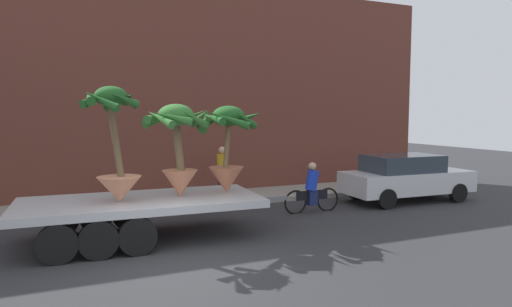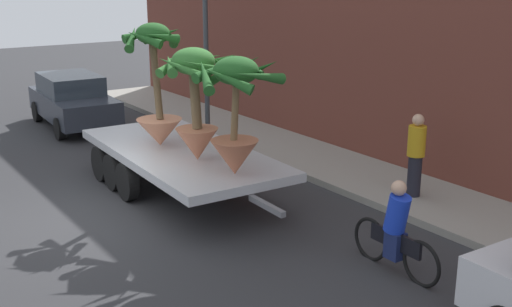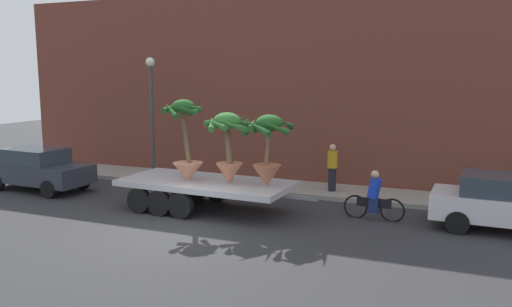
% 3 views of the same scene
% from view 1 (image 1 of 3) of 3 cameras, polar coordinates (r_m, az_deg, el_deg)
% --- Properties ---
extents(ground_plane, '(60.00, 60.00, 0.00)m').
position_cam_1_polar(ground_plane, '(8.91, -9.69, -14.36)').
color(ground_plane, '#2D2D30').
extents(sidewalk, '(24.00, 2.20, 0.15)m').
position_cam_1_polar(sidewalk, '(14.70, -15.32, -6.38)').
color(sidewalk, gray).
rests_on(sidewalk, ground).
extents(building_facade, '(24.00, 1.20, 7.59)m').
position_cam_1_polar(building_facade, '(16.12, -16.48, 7.89)').
color(building_facade, brown).
rests_on(building_facade, ground).
extents(flatbed_trailer, '(6.55, 2.67, 0.98)m').
position_cam_1_polar(flatbed_trailer, '(10.80, -15.76, -6.80)').
color(flatbed_trailer, '#B7BABF').
rests_on(flatbed_trailer, ground).
extents(potted_palm_rear, '(1.61, 1.60, 2.18)m').
position_cam_1_polar(potted_palm_rear, '(11.14, -3.75, 1.06)').
color(potted_palm_rear, '#B26647').
rests_on(potted_palm_rear, flatbed_trailer).
extents(potted_palm_middle, '(1.64, 1.66, 2.21)m').
position_cam_1_polar(potted_palm_middle, '(10.69, -9.97, 1.24)').
color(potted_palm_middle, '#C17251').
rests_on(potted_palm_middle, flatbed_trailer).
extents(potted_palm_front, '(1.28, 1.37, 2.58)m').
position_cam_1_polar(potted_palm_front, '(10.34, -17.58, 0.49)').
color(potted_palm_front, tan).
rests_on(potted_palm_front, flatbed_trailer).
extents(cyclist, '(1.84, 0.35, 1.54)m').
position_cam_1_polar(cyclist, '(13.50, 7.19, -4.69)').
color(cyclist, black).
rests_on(cyclist, ground).
extents(parked_car, '(4.50, 1.96, 1.58)m').
position_cam_1_polar(parked_car, '(15.88, 18.63, -2.87)').
color(parked_car, silver).
rests_on(parked_car, ground).
extents(pedestrian_near_gate, '(0.36, 0.36, 1.71)m').
position_cam_1_polar(pedestrian_near_gate, '(15.01, -4.34, -2.23)').
color(pedestrian_near_gate, black).
rests_on(pedestrian_near_gate, sidewalk).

